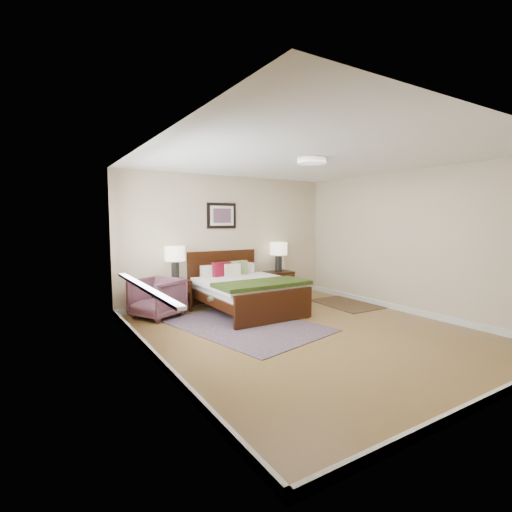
# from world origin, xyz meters

# --- Properties ---
(floor) EXTENTS (5.00, 5.00, 0.00)m
(floor) POSITION_xyz_m (0.00, 0.00, 0.00)
(floor) COLOR olive
(floor) RESTS_ON ground
(back_wall) EXTENTS (4.50, 0.04, 2.50)m
(back_wall) POSITION_xyz_m (0.00, 2.50, 1.25)
(back_wall) COLOR #CBB393
(back_wall) RESTS_ON ground
(front_wall) EXTENTS (4.50, 0.04, 2.50)m
(front_wall) POSITION_xyz_m (0.00, -2.50, 1.25)
(front_wall) COLOR #CBB393
(front_wall) RESTS_ON ground
(left_wall) EXTENTS (0.04, 5.00, 2.50)m
(left_wall) POSITION_xyz_m (-2.25, 0.00, 1.25)
(left_wall) COLOR #CBB393
(left_wall) RESTS_ON ground
(right_wall) EXTENTS (0.04, 5.00, 2.50)m
(right_wall) POSITION_xyz_m (2.25, 0.00, 1.25)
(right_wall) COLOR #CBB393
(right_wall) RESTS_ON ground
(ceiling) EXTENTS (4.50, 5.00, 0.02)m
(ceiling) POSITION_xyz_m (0.00, 0.00, 2.50)
(ceiling) COLOR white
(ceiling) RESTS_ON back_wall
(window) EXTENTS (0.11, 2.72, 1.32)m
(window) POSITION_xyz_m (-2.20, 0.70, 1.38)
(window) COLOR silver
(window) RESTS_ON left_wall
(door) EXTENTS (0.06, 1.00, 2.18)m
(door) POSITION_xyz_m (-2.23, -1.75, 1.07)
(door) COLOR silver
(door) RESTS_ON ground
(ceil_fixture) EXTENTS (0.44, 0.44, 0.08)m
(ceil_fixture) POSITION_xyz_m (0.00, 0.00, 2.47)
(ceil_fixture) COLOR white
(ceil_fixture) RESTS_ON ceiling
(bed) EXTENTS (1.57, 1.89, 1.02)m
(bed) POSITION_xyz_m (-0.18, 1.57, 0.47)
(bed) COLOR black
(bed) RESTS_ON ground
(wall_art) EXTENTS (0.62, 0.05, 0.50)m
(wall_art) POSITION_xyz_m (-0.18, 2.47, 1.72)
(wall_art) COLOR black
(wall_art) RESTS_ON back_wall
(nightstand_left) EXTENTS (0.47, 0.42, 0.56)m
(nightstand_left) POSITION_xyz_m (-1.21, 2.25, 0.44)
(nightstand_left) COLOR black
(nightstand_left) RESTS_ON ground
(nightstand_right) EXTENTS (0.56, 0.42, 0.55)m
(nightstand_right) POSITION_xyz_m (1.05, 2.26, 0.35)
(nightstand_right) COLOR black
(nightstand_right) RESTS_ON ground
(lamp_left) EXTENTS (0.36, 0.36, 0.61)m
(lamp_left) POSITION_xyz_m (-1.21, 2.27, 0.99)
(lamp_left) COLOR black
(lamp_left) RESTS_ON nightstand_left
(lamp_right) EXTENTS (0.36, 0.36, 0.61)m
(lamp_right) POSITION_xyz_m (1.05, 2.27, 0.99)
(lamp_right) COLOR black
(lamp_right) RESTS_ON nightstand_right
(armchair) EXTENTS (0.97, 0.96, 0.66)m
(armchair) POSITION_xyz_m (-1.63, 2.00, 0.33)
(armchair) COLOR brown
(armchair) RESTS_ON ground
(rug_persian) EXTENTS (2.16, 2.69, 0.01)m
(rug_persian) POSITION_xyz_m (-0.61, 0.79, 0.01)
(rug_persian) COLOR #0C123F
(rug_persian) RESTS_ON ground
(rug_navy) EXTENTS (0.93, 1.34, 0.01)m
(rug_navy) POSITION_xyz_m (1.80, 1.05, 0.01)
(rug_navy) COLOR black
(rug_navy) RESTS_ON ground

